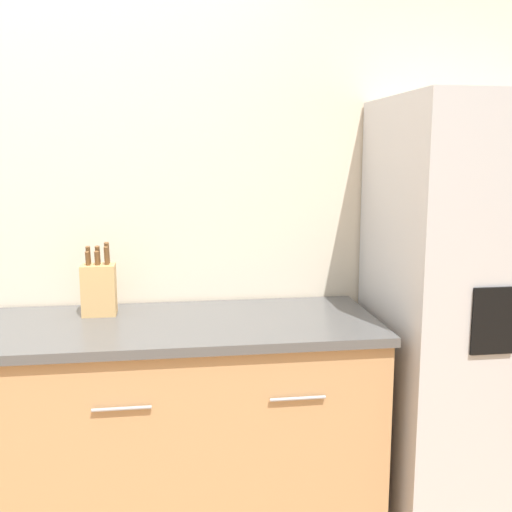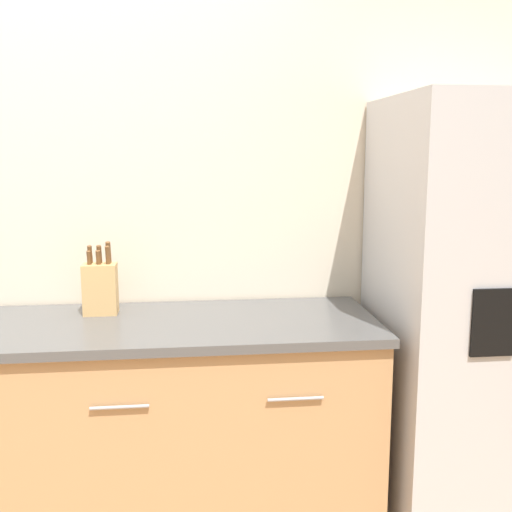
# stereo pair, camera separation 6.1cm
# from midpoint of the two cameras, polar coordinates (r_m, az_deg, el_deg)

# --- Properties ---
(wall_back) EXTENTS (10.00, 0.05, 2.60)m
(wall_back) POSITION_cam_midpoint_polar(r_m,az_deg,el_deg) (2.73, -22.65, 3.88)
(wall_back) COLOR beige
(wall_back) RESTS_ON ground_plane
(counter_unit) EXTENTS (2.57, 0.64, 0.90)m
(counter_unit) POSITION_cam_midpoint_polar(r_m,az_deg,el_deg) (2.58, -19.60, -15.75)
(counter_unit) COLOR black
(counter_unit) RESTS_ON ground_plane
(refrigerator) EXTENTS (0.94, 0.74, 1.76)m
(refrigerator) POSITION_cam_midpoint_polar(r_m,az_deg,el_deg) (2.66, 21.16, -5.33)
(refrigerator) COLOR #B2B2B5
(refrigerator) RESTS_ON ground_plane
(knife_block) EXTENTS (0.13, 0.10, 0.30)m
(knife_block) POSITION_cam_midpoint_polar(r_m,az_deg,el_deg) (2.50, -15.41, -2.97)
(knife_block) COLOR tan
(knife_block) RESTS_ON counter_unit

